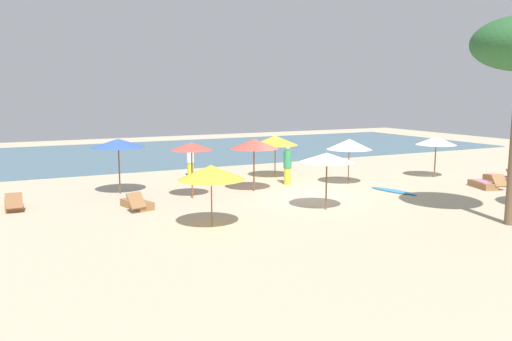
{
  "coord_description": "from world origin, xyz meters",
  "views": [
    {
      "loc": [
        -11.21,
        -18.29,
        4.3
      ],
      "look_at": [
        -1.9,
        0.38,
        1.1
      ],
      "focal_mm": 36.5,
      "sensor_mm": 36.0,
      "label": 1
    }
  ],
  "objects_px": {
    "umbrella_0": "(192,146)",
    "umbrella_6": "(327,158)",
    "umbrella_7": "(118,143)",
    "lounger_2": "(500,178)",
    "umbrella_5": "(275,140)",
    "lounger_1": "(484,184)",
    "person_1": "(287,165)",
    "lounger_3": "(14,204)",
    "umbrella_1": "(436,141)",
    "surfboard": "(394,191)",
    "umbrella_3": "(254,144)",
    "umbrella_2": "(349,144)",
    "person_0": "(190,160)",
    "umbrella_4": "(211,172)",
    "lounger_0": "(137,204)"
  },
  "relations": [
    {
      "from": "umbrella_0",
      "to": "lounger_1",
      "type": "relative_size",
      "value": 1.26
    },
    {
      "from": "umbrella_1",
      "to": "umbrella_2",
      "type": "xyz_separation_m",
      "value": [
        -5.04,
        0.37,
        0.02
      ]
    },
    {
      "from": "umbrella_0",
      "to": "umbrella_7",
      "type": "bearing_deg",
      "value": 137.43
    },
    {
      "from": "umbrella_0",
      "to": "umbrella_6",
      "type": "height_order",
      "value": "umbrella_0"
    },
    {
      "from": "umbrella_0",
      "to": "umbrella_5",
      "type": "distance_m",
      "value": 6.24
    },
    {
      "from": "lounger_1",
      "to": "lounger_3",
      "type": "xyz_separation_m",
      "value": [
        -18.97,
        4.81,
        0.0
      ]
    },
    {
      "from": "umbrella_1",
      "to": "lounger_1",
      "type": "bearing_deg",
      "value": -94.18
    },
    {
      "from": "lounger_1",
      "to": "lounger_3",
      "type": "height_order",
      "value": "lounger_3"
    },
    {
      "from": "umbrella_7",
      "to": "umbrella_6",
      "type": "bearing_deg",
      "value": -46.28
    },
    {
      "from": "umbrella_0",
      "to": "umbrella_5",
      "type": "height_order",
      "value": "umbrella_0"
    },
    {
      "from": "surfboard",
      "to": "lounger_2",
      "type": "bearing_deg",
      "value": -3.57
    },
    {
      "from": "umbrella_7",
      "to": "lounger_2",
      "type": "relative_size",
      "value": 1.35
    },
    {
      "from": "umbrella_2",
      "to": "person_1",
      "type": "xyz_separation_m",
      "value": [
        -2.62,
        1.14,
        -0.96
      ]
    },
    {
      "from": "umbrella_3",
      "to": "person_0",
      "type": "height_order",
      "value": "umbrella_3"
    },
    {
      "from": "person_1",
      "to": "lounger_2",
      "type": "bearing_deg",
      "value": -22.59
    },
    {
      "from": "umbrella_2",
      "to": "umbrella_3",
      "type": "distance_m",
      "value": 4.73
    },
    {
      "from": "umbrella_5",
      "to": "lounger_2",
      "type": "height_order",
      "value": "umbrella_5"
    },
    {
      "from": "umbrella_0",
      "to": "person_1",
      "type": "bearing_deg",
      "value": 11.02
    },
    {
      "from": "lounger_1",
      "to": "surfboard",
      "type": "height_order",
      "value": "lounger_1"
    },
    {
      "from": "umbrella_0",
      "to": "person_0",
      "type": "distance_m",
      "value": 5.52
    },
    {
      "from": "umbrella_1",
      "to": "person_0",
      "type": "xyz_separation_m",
      "value": [
        -10.93,
        5.63,
        -1.01
      ]
    },
    {
      "from": "umbrella_6",
      "to": "umbrella_7",
      "type": "bearing_deg",
      "value": 133.72
    },
    {
      "from": "umbrella_0",
      "to": "umbrella_4",
      "type": "distance_m",
      "value": 4.71
    },
    {
      "from": "umbrella_4",
      "to": "lounger_1",
      "type": "distance_m",
      "value": 13.52
    },
    {
      "from": "umbrella_5",
      "to": "umbrella_7",
      "type": "distance_m",
      "value": 7.93
    },
    {
      "from": "surfboard",
      "to": "person_1",
      "type": "bearing_deg",
      "value": 132.46
    },
    {
      "from": "umbrella_5",
      "to": "umbrella_3",
      "type": "bearing_deg",
      "value": -132.53
    },
    {
      "from": "umbrella_7",
      "to": "lounger_2",
      "type": "height_order",
      "value": "umbrella_7"
    },
    {
      "from": "umbrella_1",
      "to": "umbrella_5",
      "type": "relative_size",
      "value": 0.91
    },
    {
      "from": "lounger_1",
      "to": "person_1",
      "type": "xyz_separation_m",
      "value": [
        -7.43,
        4.71,
        0.73
      ]
    },
    {
      "from": "umbrella_3",
      "to": "umbrella_6",
      "type": "xyz_separation_m",
      "value": [
        0.77,
        -4.38,
        -0.13
      ]
    },
    {
      "from": "lounger_1",
      "to": "surfboard",
      "type": "distance_m",
      "value": 4.34
    },
    {
      "from": "umbrella_2",
      "to": "umbrella_5",
      "type": "distance_m",
      "value": 3.85
    },
    {
      "from": "umbrella_2",
      "to": "umbrella_6",
      "type": "distance_m",
      "value": 5.6
    },
    {
      "from": "lounger_0",
      "to": "person_0",
      "type": "xyz_separation_m",
      "value": [
        4.19,
        5.95,
        0.67
      ]
    },
    {
      "from": "umbrella_2",
      "to": "umbrella_3",
      "type": "xyz_separation_m",
      "value": [
        -4.71,
        0.41,
        0.19
      ]
    },
    {
      "from": "umbrella_0",
      "to": "umbrella_1",
      "type": "bearing_deg",
      "value": -2.44
    },
    {
      "from": "lounger_3",
      "to": "lounger_1",
      "type": "bearing_deg",
      "value": -14.23
    },
    {
      "from": "umbrella_4",
      "to": "umbrella_5",
      "type": "distance_m",
      "value": 9.97
    },
    {
      "from": "umbrella_0",
      "to": "lounger_3",
      "type": "distance_m",
      "value": 6.91
    },
    {
      "from": "umbrella_1",
      "to": "umbrella_3",
      "type": "distance_m",
      "value": 9.79
    },
    {
      "from": "umbrella_0",
      "to": "umbrella_2",
      "type": "height_order",
      "value": "umbrella_0"
    },
    {
      "from": "lounger_1",
      "to": "lounger_2",
      "type": "relative_size",
      "value": 1.04
    },
    {
      "from": "umbrella_6",
      "to": "umbrella_7",
      "type": "relative_size",
      "value": 0.9
    },
    {
      "from": "person_1",
      "to": "lounger_1",
      "type": "bearing_deg",
      "value": -32.4
    },
    {
      "from": "umbrella_2",
      "to": "surfboard",
      "type": "height_order",
      "value": "umbrella_2"
    },
    {
      "from": "umbrella_0",
      "to": "lounger_2",
      "type": "relative_size",
      "value": 1.32
    },
    {
      "from": "umbrella_5",
      "to": "umbrella_6",
      "type": "relative_size",
      "value": 1.08
    },
    {
      "from": "umbrella_2",
      "to": "umbrella_7",
      "type": "bearing_deg",
      "value": 166.54
    },
    {
      "from": "umbrella_1",
      "to": "surfboard",
      "type": "relative_size",
      "value": 0.87
    }
  ]
}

